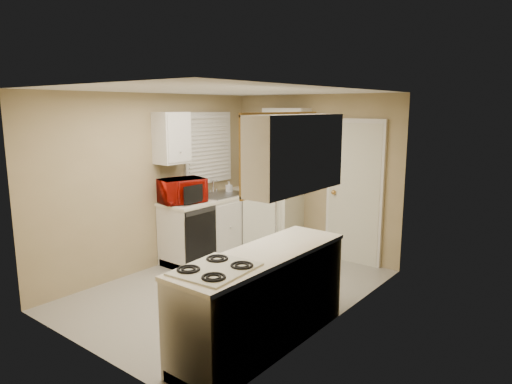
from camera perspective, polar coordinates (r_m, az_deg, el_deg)
The scene contains 19 objects.
floor at distance 5.77m, azimuth -3.15°, elevation -12.04°, with size 3.80×3.80×0.00m, color #B7B4AA.
ceiling at distance 5.33m, azimuth -3.41°, elevation 12.54°, with size 3.80×3.80×0.00m, color white.
wall_left at distance 6.42m, azimuth -12.68°, elevation 1.21°, with size 3.80×3.80×0.00m, color tan.
wall_right at distance 4.63m, azimuth 9.83°, elevation -2.25°, with size 3.80×3.80×0.00m, color tan.
wall_back at distance 6.94m, azimuth 7.18°, elevation 2.07°, with size 2.80×2.80×0.00m, color tan.
wall_front at distance 4.23m, azimuth -20.64°, elevation -4.02°, with size 2.80×2.80×0.00m, color tan.
left_counter at distance 6.96m, azimuth -5.09°, elevation -4.17°, with size 0.60×1.80×0.90m, color silver.
dishwasher at distance 6.34m, azimuth -6.91°, elevation -5.30°, with size 0.03×0.58×0.72m, color black.
sink at distance 6.97m, azimuth -4.30°, elevation -0.67°, with size 0.54×0.74×0.16m, color gray.
microwave at distance 6.44m, azimuth -9.27°, elevation 0.01°, with size 0.34×0.61×0.41m, color #960D05.
soap_bottle at distance 7.15m, azimuth -3.38°, elevation 0.76°, with size 0.08×0.08×0.17m, color white.
window_blinds at distance 7.05m, azimuth -5.95°, elevation 5.50°, with size 0.10×0.98×1.08m, color silver.
upper_cabinet_left at distance 6.38m, azimuth -10.50°, elevation 6.66°, with size 0.30×0.45×0.70m, color silver.
refrigerator at distance 6.96m, azimuth 2.42°, elevation -0.85°, with size 0.69×0.67×1.67m, color beige.
cabinet_over_fridge at distance 6.96m, azimuth 3.84°, elevation 8.77°, with size 0.70×0.30×0.40m, color silver.
interior_door at distance 6.60m, azimuth 12.17°, elevation -0.10°, with size 0.86×0.06×2.08m, color beige.
right_counter at distance 4.38m, azimuth 0.79°, elevation -13.20°, with size 0.60×2.00×0.90m, color silver.
stove at distance 4.01m, azimuth -4.96°, elevation -16.40°, with size 0.53×0.65×0.80m, color beige.
upper_cabinet_right at distance 4.19m, azimuth 4.98°, elevation 4.84°, with size 0.30×1.20×0.70m, color silver.
Camera 1 is at (3.53, -3.98, 2.21)m, focal length 32.00 mm.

